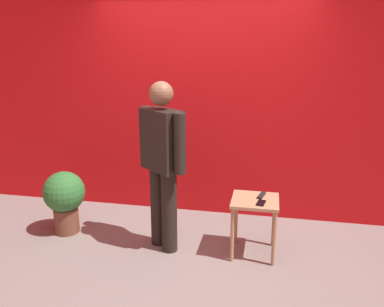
{
  "coord_description": "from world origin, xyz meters",
  "views": [
    {
      "loc": [
        0.76,
        -3.02,
        1.92
      ],
      "look_at": [
        0.02,
        0.55,
        0.94
      ],
      "focal_mm": 35.68,
      "sensor_mm": 36.0,
      "label": 1
    }
  ],
  "objects_px": {
    "standing_person": "(163,158)",
    "side_table": "(255,210)",
    "potted_plant": "(65,197)",
    "cell_phone": "(261,203)",
    "tv_remote": "(262,195)"
  },
  "relations": [
    {
      "from": "standing_person",
      "to": "cell_phone",
      "type": "height_order",
      "value": "standing_person"
    },
    {
      "from": "side_table",
      "to": "cell_phone",
      "type": "distance_m",
      "value": 0.16
    },
    {
      "from": "standing_person",
      "to": "tv_remote",
      "type": "relative_size",
      "value": 9.75
    },
    {
      "from": "standing_person",
      "to": "side_table",
      "type": "height_order",
      "value": "standing_person"
    },
    {
      "from": "cell_phone",
      "to": "tv_remote",
      "type": "distance_m",
      "value": 0.18
    },
    {
      "from": "tv_remote",
      "to": "standing_person",
      "type": "bearing_deg",
      "value": -158.13
    },
    {
      "from": "cell_phone",
      "to": "tv_remote",
      "type": "relative_size",
      "value": 0.85
    },
    {
      "from": "standing_person",
      "to": "cell_phone",
      "type": "xyz_separation_m",
      "value": [
        0.94,
        -0.04,
        -0.36
      ]
    },
    {
      "from": "side_table",
      "to": "potted_plant",
      "type": "xyz_separation_m",
      "value": [
        -2.02,
        0.04,
        -0.05
      ]
    },
    {
      "from": "standing_person",
      "to": "side_table",
      "type": "xyz_separation_m",
      "value": [
        0.89,
        0.05,
        -0.47
      ]
    },
    {
      "from": "standing_person",
      "to": "side_table",
      "type": "relative_size",
      "value": 2.94
    },
    {
      "from": "cell_phone",
      "to": "potted_plant",
      "type": "relative_size",
      "value": 0.21
    },
    {
      "from": "side_table",
      "to": "cell_phone",
      "type": "bearing_deg",
      "value": -58.6
    },
    {
      "from": "tv_remote",
      "to": "potted_plant",
      "type": "relative_size",
      "value": 0.25
    },
    {
      "from": "side_table",
      "to": "potted_plant",
      "type": "height_order",
      "value": "potted_plant"
    }
  ]
}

